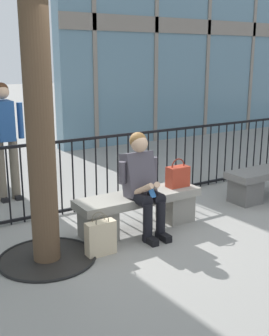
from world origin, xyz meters
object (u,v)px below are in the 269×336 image
Objects in this scene: shopping_bag at (101,238)px; bystander_at_railing at (5,133)px; stone_bench at (139,208)px; seated_person_with_phone at (142,181)px; handbag_on_bench at (178,176)px.

bystander_at_railing reaches higher than shopping_bag.
stone_bench is at bearing 27.92° from shopping_bag.
stone_bench is 2.33m from bystander_at_railing.
shopping_bag is 0.28× the size of bystander_at_railing.
stone_bench is 0.83m from shopping_bag.
seated_person_with_phone is 0.87m from shopping_bag.
bystander_at_railing is (-1.02, 1.97, 0.73)m from stone_bench.
stone_bench is 0.40m from seated_person_with_phone.
stone_bench is at bearing 75.20° from seated_person_with_phone.
handbag_on_bench reaches higher than stone_bench.
shopping_bag is (-0.73, -0.39, -0.08)m from stone_bench.
stone_bench is 4.34× the size of handbag_on_bench.
seated_person_with_phone reaches higher than stone_bench.
shopping_bag is at bearing -159.65° from seated_person_with_phone.
handbag_on_bench is 1.42m from shopping_bag.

